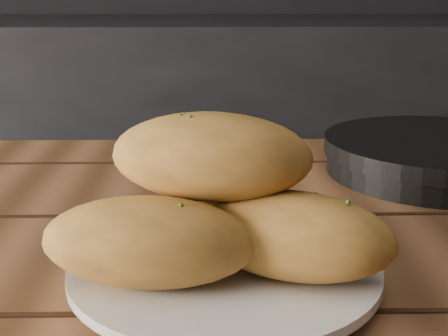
# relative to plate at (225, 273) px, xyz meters

# --- Properties ---
(plate) EXTENTS (0.24, 0.24, 0.02)m
(plate) POSITION_rel_plate_xyz_m (0.00, 0.00, 0.00)
(plate) COLOR silver
(plate) RESTS_ON table
(bread_rolls) EXTENTS (0.27, 0.22, 0.12)m
(bread_rolls) POSITION_rel_plate_xyz_m (-0.01, -0.00, 0.06)
(bread_rolls) COLOR #C98938
(bread_rolls) RESTS_ON plate
(skillet) EXTENTS (0.42, 0.29, 0.05)m
(skillet) POSITION_rel_plate_xyz_m (0.28, 0.30, 0.01)
(skillet) COLOR black
(skillet) RESTS_ON table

